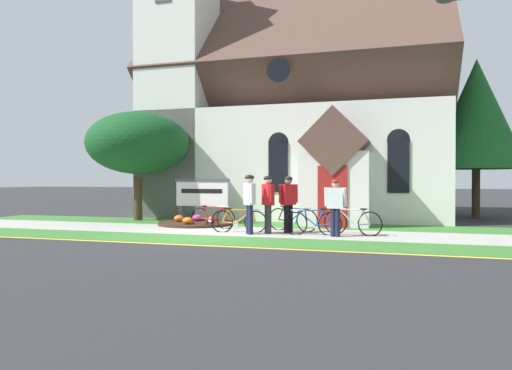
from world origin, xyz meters
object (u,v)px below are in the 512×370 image
at_px(bicycle_blue, 313,223).
at_px(cyclist_in_orange_jersey, 268,199).
at_px(cyclist_in_white_jersey, 335,203).
at_px(cyclist_in_blue_jersey, 288,199).
at_px(bicycle_yellow, 238,221).
at_px(cyclist_in_red_jersey, 250,199).
at_px(roadside_conifer, 476,114).
at_px(church_sign, 202,194).
at_px(yard_deciduous_tree, 138,143).
at_px(bicycle_black, 353,222).
at_px(bicycle_red, 292,219).
at_px(bicycle_silver, 212,217).

height_order(bicycle_blue, cyclist_in_orange_jersey, cyclist_in_orange_jersey).
height_order(bicycle_blue, cyclist_in_white_jersey, cyclist_in_white_jersey).
bearing_deg(cyclist_in_blue_jersey, bicycle_yellow, -167.27).
relative_size(cyclist_in_red_jersey, roadside_conifer, 0.26).
height_order(church_sign, cyclist_in_orange_jersey, cyclist_in_orange_jersey).
distance_m(cyclist_in_orange_jersey, roadside_conifer, 11.19).
relative_size(bicycle_yellow, roadside_conifer, 0.25).
bearing_deg(yard_deciduous_tree, church_sign, -10.66).
xyz_separation_m(bicycle_yellow, cyclist_in_orange_jersey, (0.95, -0.05, 0.67)).
height_order(bicycle_yellow, bicycle_black, bicycle_black).
relative_size(bicycle_black, roadside_conifer, 0.26).
bearing_deg(cyclist_in_white_jersey, cyclist_in_red_jersey, -177.45).
distance_m(bicycle_yellow, cyclist_in_orange_jersey, 1.17).
bearing_deg(cyclist_in_orange_jersey, cyclist_in_blue_jersey, 35.88).
bearing_deg(yard_deciduous_tree, bicycle_blue, -21.77).
bearing_deg(cyclist_in_blue_jersey, bicycle_blue, -23.84).
xyz_separation_m(cyclist_in_red_jersey, yard_deciduous_tree, (-5.72, 3.36, 2.02)).
bearing_deg(bicycle_red, cyclist_in_blue_jersey, -90.19).
xyz_separation_m(bicycle_silver, bicycle_black, (4.67, -0.59, 0.02)).
distance_m(church_sign, cyclist_in_blue_jersey, 4.29).
bearing_deg(bicycle_silver, yard_deciduous_tree, 153.20).
relative_size(bicycle_yellow, cyclist_in_red_jersey, 0.96).
height_order(bicycle_yellow, bicycle_silver, bicycle_yellow).
relative_size(cyclist_in_red_jersey, yard_deciduous_tree, 0.41).
distance_m(church_sign, bicycle_yellow, 3.39).
height_order(cyclist_in_blue_jersey, cyclist_in_orange_jersey, cyclist_in_orange_jersey).
height_order(roadside_conifer, yard_deciduous_tree, roadside_conifer).
xyz_separation_m(bicycle_yellow, roadside_conifer, (7.93, 8.02, 4.04)).
relative_size(bicycle_black, yard_deciduous_tree, 0.40).
bearing_deg(cyclist_in_red_jersey, yard_deciduous_tree, 149.53).
distance_m(bicycle_blue, cyclist_in_red_jersey, 1.99).
relative_size(bicycle_blue, cyclist_in_orange_jersey, 0.97).
xyz_separation_m(church_sign, cyclist_in_blue_jersey, (3.74, -2.09, -0.08)).
distance_m(church_sign, cyclist_in_white_jersey, 5.88).
distance_m(bicycle_red, cyclist_in_orange_jersey, 1.29).
xyz_separation_m(bicycle_red, cyclist_in_blue_jersey, (-0.00, -0.58, 0.65)).
relative_size(church_sign, bicycle_silver, 1.27).
xyz_separation_m(cyclist_in_white_jersey, yard_deciduous_tree, (-8.24, 3.25, 2.12)).
distance_m(bicycle_red, bicycle_black, 1.99).
distance_m(church_sign, bicycle_black, 6.06).
bearing_deg(cyclist_in_white_jersey, cyclist_in_blue_jersey, 158.36).
xyz_separation_m(cyclist_in_red_jersey, cyclist_in_white_jersey, (2.52, 0.11, -0.10)).
distance_m(bicycle_blue, bicycle_silver, 3.70).
bearing_deg(bicycle_silver, bicycle_yellow, -38.00).
relative_size(bicycle_blue, bicycle_silver, 1.00).
relative_size(bicycle_red, bicycle_black, 0.97).
relative_size(bicycle_red, cyclist_in_orange_jersey, 0.97).
relative_size(bicycle_yellow, bicycle_red, 1.01).
height_order(bicycle_red, roadside_conifer, roadside_conifer).
bearing_deg(bicycle_yellow, church_sign, 132.71).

